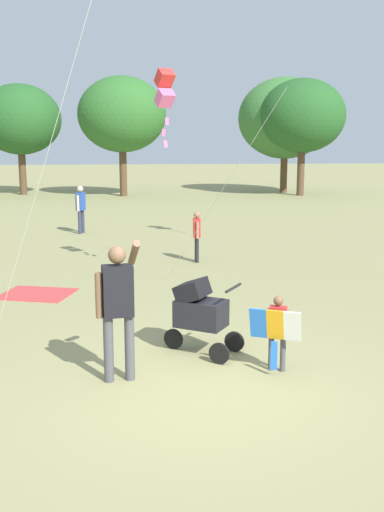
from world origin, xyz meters
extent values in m
plane|color=#938E5B|center=(0.00, 0.00, 0.00)|extent=(120.00, 120.00, 0.00)
cylinder|color=brown|center=(-6.24, 25.25, 1.05)|extent=(0.36, 0.36, 2.10)
ellipsoid|color=#235623|center=(-6.24, 25.25, 3.74)|extent=(4.08, 3.68, 3.47)
cylinder|color=brown|center=(-1.17, 23.98, 1.12)|extent=(0.36, 0.36, 2.24)
ellipsoid|color=#2D6628|center=(-1.17, 23.98, 3.95)|extent=(4.28, 3.85, 3.64)
cylinder|color=brown|center=(7.15, 25.02, 0.94)|extent=(0.36, 0.36, 1.89)
ellipsoid|color=#387033|center=(7.15, 25.02, 3.82)|extent=(4.85, 4.36, 4.12)
cylinder|color=brown|center=(7.62, 23.43, 1.11)|extent=(0.36, 0.36, 2.22)
ellipsoid|color=#235623|center=(7.62, 23.43, 3.90)|extent=(4.21, 3.79, 3.58)
cylinder|color=#4C4C51|center=(1.11, 0.44, 0.24)|extent=(0.07, 0.07, 0.47)
cylinder|color=#4C4C51|center=(0.97, 0.50, 0.24)|extent=(0.07, 0.07, 0.47)
cube|color=red|center=(1.04, 0.47, 0.65)|extent=(0.24, 0.20, 0.36)
cylinder|color=brown|center=(1.16, 0.42, 0.63)|extent=(0.05, 0.05, 0.32)
cylinder|color=brown|center=(0.92, 0.52, 0.63)|extent=(0.05, 0.05, 0.32)
sphere|color=brown|center=(1.04, 0.47, 0.90)|extent=(0.12, 0.12, 0.12)
cube|color=white|center=(1.16, 0.22, 0.65)|extent=(0.25, 0.21, 0.40)
cube|color=#F4A319|center=(0.97, 0.30, 0.65)|extent=(0.25, 0.21, 0.40)
cube|color=blue|center=(0.78, 0.39, 0.65)|extent=(0.25, 0.21, 0.40)
cube|color=blue|center=(0.96, 0.29, 0.26)|extent=(0.08, 0.04, 0.36)
cylinder|color=#4C4C51|center=(-1.04, 0.32, 0.40)|extent=(0.12, 0.12, 0.81)
cylinder|color=#4C4C51|center=(-0.79, 0.35, 0.40)|extent=(0.12, 0.12, 0.81)
cube|color=black|center=(-0.91, 0.33, 1.11)|extent=(0.38, 0.27, 0.60)
cylinder|color=brown|center=(-1.13, 0.30, 1.07)|extent=(0.09, 0.09, 0.54)
cylinder|color=brown|center=(-0.71, 0.50, 1.52)|extent=(0.16, 0.50, 0.38)
sphere|color=brown|center=(-0.91, 0.33, 1.54)|extent=(0.21, 0.21, 0.21)
cylinder|color=black|center=(-0.19, 1.40, 0.14)|extent=(0.26, 0.18, 0.28)
cylinder|color=black|center=(0.35, 0.76, 0.14)|extent=(0.26, 0.18, 0.28)
cylinder|color=black|center=(0.62, 1.20, 0.14)|extent=(0.26, 0.18, 0.28)
cube|color=black|center=(0.16, 1.18, 0.56)|extent=(0.78, 0.71, 0.36)
cube|color=black|center=(0.05, 1.25, 0.86)|extent=(0.57, 0.57, 0.35)
cylinder|color=black|center=(0.56, 0.94, 0.96)|extent=(0.28, 0.43, 0.04)
cylinder|color=silver|center=(-1.74, 1.54, 2.87)|extent=(2.17, 2.13, 5.75)
cube|color=red|center=(-0.06, 5.69, 4.00)|extent=(0.43, 0.46, 0.37)
cube|color=pink|center=(-0.06, 5.69, 3.62)|extent=(0.43, 0.46, 0.37)
cube|color=pink|center=(-0.02, 5.68, 3.18)|extent=(0.08, 0.05, 0.14)
cube|color=pink|center=(-0.09, 5.67, 2.96)|extent=(0.09, 0.06, 0.14)
cube|color=pink|center=(-0.05, 5.73, 2.74)|extent=(0.09, 0.07, 0.14)
cylinder|color=silver|center=(0.77, 4.11, 1.80)|extent=(1.66, 3.16, 3.61)
cylinder|color=#232328|center=(0.75, 7.27, 0.29)|extent=(0.09, 0.09, 0.58)
cylinder|color=#232328|center=(0.75, 7.45, 0.29)|extent=(0.09, 0.09, 0.58)
cube|color=red|center=(0.75, 7.36, 0.80)|extent=(0.16, 0.26, 0.44)
cylinder|color=#A37556|center=(0.75, 7.20, 0.77)|extent=(0.06, 0.06, 0.39)
cylinder|color=#A37556|center=(0.75, 7.52, 0.77)|extent=(0.06, 0.06, 0.39)
sphere|color=#A37556|center=(0.75, 7.36, 1.11)|extent=(0.15, 0.15, 0.15)
cylinder|color=#33384C|center=(-2.32, 11.90, 0.35)|extent=(0.10, 0.10, 0.71)
cylinder|color=#33384C|center=(-2.25, 12.11, 0.35)|extent=(0.10, 0.10, 0.71)
cube|color=#284CA8|center=(-2.28, 12.00, 0.97)|extent=(0.29, 0.36, 0.53)
cylinder|color=beige|center=(-2.35, 11.82, 0.94)|extent=(0.08, 0.08, 0.47)
cylinder|color=beige|center=(-2.22, 12.19, 0.94)|extent=(0.08, 0.08, 0.47)
sphere|color=beige|center=(-2.28, 12.00, 1.35)|extent=(0.18, 0.18, 0.18)
cube|color=#CC3D3D|center=(-2.53, 4.63, 0.01)|extent=(1.51, 1.36, 0.02)
camera|label=1|loc=(-0.72, -6.69, 2.88)|focal=43.18mm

